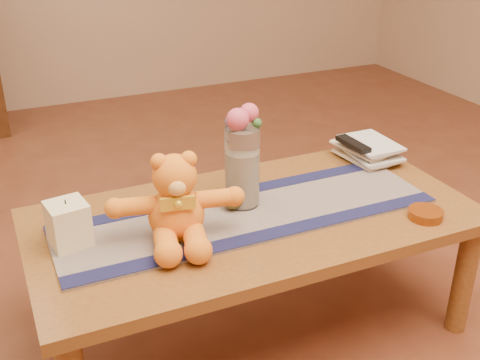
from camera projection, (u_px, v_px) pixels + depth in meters
name	position (u px, v px, depth m)	size (l,w,h in m)	color
floor	(253.00, 327.00, 2.08)	(5.50, 5.50, 0.00)	#592A19
coffee_table_top	(254.00, 220.00, 1.89)	(1.40, 0.70, 0.04)	brown
table_leg_fr	(464.00, 279.00, 1.99)	(0.07, 0.07, 0.41)	brown
table_leg_bl	(44.00, 278.00, 1.99)	(0.07, 0.07, 0.41)	brown
table_leg_br	(363.00, 204.00, 2.46)	(0.07, 0.07, 0.41)	brown
persian_runner	(248.00, 214.00, 1.87)	(1.20, 0.35, 0.01)	#1D1845
runner_border_near	(268.00, 234.00, 1.75)	(1.20, 0.06, 0.00)	#14173E
runner_border_far	(229.00, 193.00, 1.99)	(1.20, 0.06, 0.00)	#14173E
teddy_bear	(176.00, 198.00, 1.69)	(0.37, 0.31, 0.25)	orange
pillar_candle	(68.00, 224.00, 1.68)	(0.11, 0.11, 0.13)	beige
candle_wick	(65.00, 202.00, 1.65)	(0.00, 0.00, 0.01)	black
glass_vase	(242.00, 167.00, 1.87)	(0.11, 0.11, 0.26)	silver
potpourri_fill	(242.00, 178.00, 1.89)	(0.09, 0.09, 0.18)	beige
rose_left	(238.00, 119.00, 1.78)	(0.07, 0.07, 0.07)	#CC4861
rose_right	(249.00, 113.00, 1.81)	(0.06, 0.06, 0.06)	#CC4861
blue_flower_back	(241.00, 116.00, 1.84)	(0.04, 0.04, 0.04)	#4A5CA1
blue_flower_side	(231.00, 121.00, 1.81)	(0.04, 0.04, 0.04)	#4A5CA1
leaf_sprig	(257.00, 123.00, 1.81)	(0.03, 0.03, 0.03)	#33662D
bronze_ball	(233.00, 199.00, 1.88)	(0.07, 0.07, 0.07)	#4D4419
book_bottom	(350.00, 161.00, 2.22)	(0.17, 0.22, 0.02)	beige
book_lower	(352.00, 157.00, 2.21)	(0.16, 0.22, 0.02)	beige
book_upper	(349.00, 152.00, 2.21)	(0.17, 0.22, 0.02)	beige
book_top	(352.00, 147.00, 2.20)	(0.16, 0.22, 0.02)	beige
tv_remote	(353.00, 144.00, 2.18)	(0.04, 0.16, 0.02)	black
amber_dish	(426.00, 214.00, 1.85)	(0.11, 0.11, 0.03)	#BF5914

